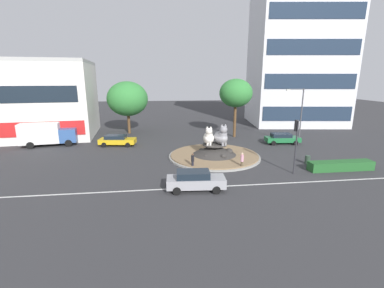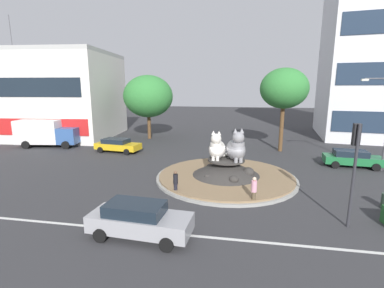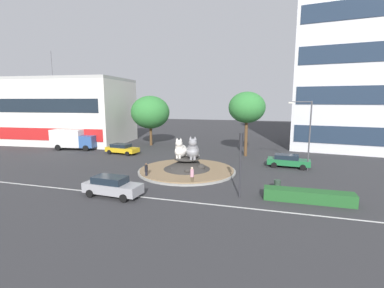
% 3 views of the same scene
% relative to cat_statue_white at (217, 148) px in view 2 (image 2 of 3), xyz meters
% --- Properties ---
extents(ground_plane, '(160.00, 160.00, 0.00)m').
position_rel_cat_statue_white_xyz_m(ground_plane, '(0.69, 0.01, -2.33)').
color(ground_plane, '#333335').
extents(lane_centreline, '(112.00, 0.20, 0.01)m').
position_rel_cat_statue_white_xyz_m(lane_centreline, '(0.69, -8.60, -2.33)').
color(lane_centreline, silver).
rests_on(lane_centreline, ground).
extents(roundabout_island, '(10.55, 10.55, 1.53)m').
position_rel_cat_statue_white_xyz_m(roundabout_island, '(0.71, 0.00, -1.80)').
color(roundabout_island, gray).
rests_on(roundabout_island, ground).
extents(cat_statue_white, '(1.60, 2.24, 2.20)m').
position_rel_cat_statue_white_xyz_m(cat_statue_white, '(0.00, 0.00, 0.00)').
color(cat_statue_white, silver).
rests_on(cat_statue_white, roundabout_island).
extents(cat_statue_grey, '(1.90, 2.64, 2.45)m').
position_rel_cat_statue_white_xyz_m(cat_statue_grey, '(1.42, -0.20, 0.09)').
color(cat_statue_grey, gray).
rests_on(cat_statue_grey, roundabout_island).
extents(traffic_light_mast, '(0.33, 0.46, 5.14)m').
position_rel_cat_statue_white_xyz_m(traffic_light_mast, '(7.08, -6.29, 1.25)').
color(traffic_light_mast, '#2D2D33').
rests_on(traffic_light_mast, ground).
extents(shophouse_block, '(27.35, 15.03, 16.87)m').
position_rel_cat_statue_white_xyz_m(shophouse_block, '(-29.02, 14.34, 3.42)').
color(shophouse_block, silver).
rests_on(shophouse_block, ground).
extents(broadleaf_tree_behind_island, '(4.95, 4.95, 8.82)m').
position_rel_cat_statue_white_xyz_m(broadleaf_tree_behind_island, '(6.03, 10.35, 4.35)').
color(broadleaf_tree_behind_island, brown).
rests_on(broadleaf_tree_behind_island, ground).
extents(second_tree_near_tower, '(6.49, 6.49, 8.42)m').
position_rel_cat_statue_white_xyz_m(second_tree_near_tower, '(-10.48, 15.19, 3.32)').
color(second_tree_near_tower, brown).
rests_on(second_tree_near_tower, ground).
extents(pedestrian_black_shirt, '(0.31, 0.31, 1.58)m').
position_rel_cat_statue_white_xyz_m(pedestrian_black_shirt, '(-2.33, -3.75, -1.49)').
color(pedestrian_black_shirt, black).
rests_on(pedestrian_black_shirt, ground).
extents(pedestrian_pink_shirt, '(0.32, 0.32, 1.69)m').
position_rel_cat_statue_white_xyz_m(pedestrian_pink_shirt, '(2.57, -4.47, -1.43)').
color(pedestrian_pink_shirt, brown).
rests_on(pedestrian_pink_shirt, ground).
extents(sedan_on_far_lane, '(4.83, 2.21, 1.63)m').
position_rel_cat_statue_white_xyz_m(sedan_on_far_lane, '(-2.79, -9.06, -1.48)').
color(sedan_on_far_lane, '#99999E').
rests_on(sedan_on_far_lane, ground).
extents(hatchback_near_shophouse, '(4.79, 2.27, 1.47)m').
position_rel_cat_statue_white_xyz_m(hatchback_near_shophouse, '(11.34, 5.08, -1.55)').
color(hatchback_near_shophouse, '#1E6B38').
rests_on(hatchback_near_shophouse, ground).
extents(parked_car_right, '(4.98, 2.57, 1.44)m').
position_rel_cat_statue_white_xyz_m(parked_car_right, '(-11.25, 6.88, -1.56)').
color(parked_car_right, gold).
rests_on(parked_car_right, ground).
extents(delivery_box_truck, '(7.17, 3.28, 3.13)m').
position_rel_cat_statue_white_xyz_m(delivery_box_truck, '(-20.53, 7.93, -0.67)').
color(delivery_box_truck, '#335693').
rests_on(delivery_box_truck, ground).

